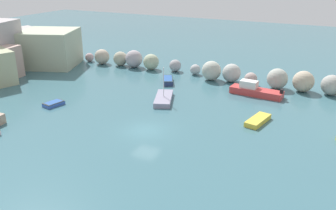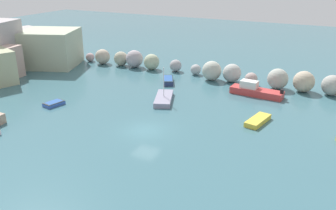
% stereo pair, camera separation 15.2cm
% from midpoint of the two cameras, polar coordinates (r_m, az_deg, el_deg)
% --- Properties ---
extents(cove_water, '(160.00, 160.00, 0.00)m').
position_cam_midpoint_polar(cove_water, '(36.59, -3.42, -4.03)').
color(cove_water, '#3A6571').
rests_on(cove_water, ground).
extents(cliff_headland_left, '(21.96, 23.59, 9.00)m').
position_cam_midpoint_polar(cliff_headland_left, '(64.65, -24.03, 8.03)').
color(cliff_headland_left, '#A9AC87').
rests_on(cliff_headland_left, ground).
extents(rock_breakwater, '(42.83, 4.17, 2.78)m').
position_cam_midpoint_polar(rock_breakwater, '(53.31, 6.95, 5.44)').
color(rock_breakwater, '#B7989B').
rests_on(rock_breakwater, ground).
extents(moored_boat_0, '(6.74, 2.42, 1.77)m').
position_cam_midpoint_polar(moored_boat_0, '(47.53, 13.62, 2.21)').
color(moored_boat_0, '#C43A39').
rests_on(moored_boat_0, cove_water).
extents(moored_boat_2, '(2.84, 3.79, 0.68)m').
position_cam_midpoint_polar(moored_boat_2, '(51.28, 0.12, 3.91)').
color(moored_boat_2, navy).
rests_on(moored_boat_2, cove_water).
extents(moored_boat_3, '(2.10, 4.00, 0.52)m').
position_cam_midpoint_polar(moored_boat_3, '(39.34, 14.04, -2.38)').
color(moored_boat_3, gold).
rests_on(moored_boat_3, cove_water).
extents(moored_boat_5, '(3.68, 5.61, 4.21)m').
position_cam_midpoint_polar(moored_boat_5, '(44.30, -0.57, 1.04)').
color(moored_boat_5, gray).
rests_on(moored_boat_5, cove_water).
extents(moored_boat_6, '(1.83, 2.52, 0.46)m').
position_cam_midpoint_polar(moored_boat_6, '(44.96, -17.40, 0.24)').
color(moored_boat_6, '#385CB8').
rests_on(moored_boat_6, cove_water).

